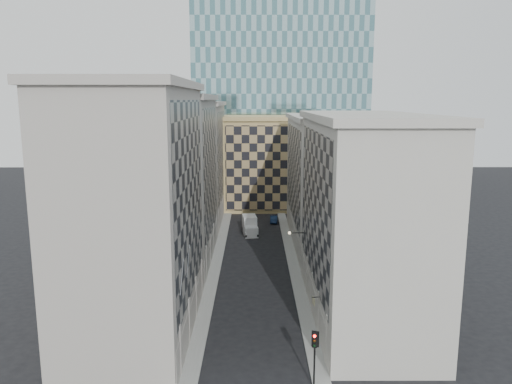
{
  "coord_description": "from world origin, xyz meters",
  "views": [
    {
      "loc": [
        -0.05,
        -34.24,
        22.02
      ],
      "look_at": [
        0.13,
        15.55,
        12.79
      ],
      "focal_mm": 35.0,
      "sensor_mm": 36.0,
      "label": 1
    }
  ],
  "objects": [
    {
      "name": "sidewalk_west",
      "position": [
        -5.25,
        30.0,
        0.07
      ],
      "size": [
        1.5,
        100.0,
        0.15
      ],
      "primitive_type": "cube",
      "color": "gray",
      "rests_on": "ground"
    },
    {
      "name": "bldg_left_a",
      "position": [
        -10.88,
        11.0,
        11.82
      ],
      "size": [
        10.8,
        22.8,
        23.7
      ],
      "color": "#A7A097",
      "rests_on": "ground"
    },
    {
      "name": "flagpoles_left",
      "position": [
        -5.9,
        6.0,
        8.0
      ],
      "size": [
        0.1,
        6.33,
        2.33
      ],
      "color": "gray",
      "rests_on": "ground"
    },
    {
      "name": "shop_sign",
      "position": [
        5.42,
        8.94,
        3.84
      ],
      "size": [
        0.77,
        0.68,
        0.76
      ],
      "rotation": [
        0.0,
        0.0,
        0.2
      ],
      "color": "black",
      "rests_on": "ground"
    },
    {
      "name": "traffic_light",
      "position": [
        4.55,
        0.91,
        3.42
      ],
      "size": [
        0.56,
        0.55,
        4.56
      ],
      "rotation": [
        0.0,
        0.0,
        -0.31
      ],
      "color": "black",
      "rests_on": "sidewalk_east"
    },
    {
      "name": "sidewalk_east",
      "position": [
        5.25,
        30.0,
        0.07
      ],
      "size": [
        1.5,
        100.0,
        0.15
      ],
      "primitive_type": "cube",
      "color": "gray",
      "rests_on": "ground"
    },
    {
      "name": "bracket_lamp",
      "position": [
        4.38,
        24.0,
        6.2
      ],
      "size": [
        1.98,
        0.36,
        0.36
      ],
      "color": "black",
      "rests_on": "ground"
    },
    {
      "name": "dark_car",
      "position": [
        3.5,
        54.03,
        0.62
      ],
      "size": [
        1.45,
        3.81,
        1.24
      ],
      "primitive_type": "imported",
      "rotation": [
        0.0,
        0.0,
        -0.04
      ],
      "color": "#101F3B",
      "rests_on": "ground"
    },
    {
      "name": "bldg_right_a",
      "position": [
        10.88,
        15.0,
        10.32
      ],
      "size": [
        10.8,
        26.8,
        20.7
      ],
      "color": "#B6B1A7",
      "rests_on": "ground"
    },
    {
      "name": "bldg_right_b",
      "position": [
        10.89,
        42.0,
        9.85
      ],
      "size": [
        10.8,
        28.8,
        19.7
      ],
      "color": "#B6B1A7",
      "rests_on": "ground"
    },
    {
      "name": "box_truck",
      "position": [
        -0.77,
        46.25,
        1.28
      ],
      "size": [
        2.82,
        5.6,
        2.95
      ],
      "rotation": [
        0.0,
        0.0,
        0.12
      ],
      "color": "white",
      "rests_on": "ground"
    },
    {
      "name": "church_tower",
      "position": [
        0.0,
        82.0,
        26.95
      ],
      "size": [
        7.2,
        7.2,
        51.5
      ],
      "color": "#2B2722",
      "rests_on": "ground"
    },
    {
      "name": "bldg_left_b",
      "position": [
        -10.88,
        33.0,
        11.32
      ],
      "size": [
        10.8,
        22.8,
        22.7
      ],
      "color": "gray",
      "rests_on": "ground"
    },
    {
      "name": "bldg_left_c",
      "position": [
        -10.88,
        55.0,
        10.83
      ],
      "size": [
        10.8,
        22.8,
        21.7
      ],
      "color": "#A7A097",
      "rests_on": "ground"
    },
    {
      "name": "tan_block",
      "position": [
        2.0,
        67.9,
        9.44
      ],
      "size": [
        16.8,
        14.8,
        18.8
      ],
      "color": "tan",
      "rests_on": "ground"
    }
  ]
}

